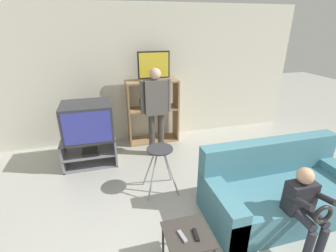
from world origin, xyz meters
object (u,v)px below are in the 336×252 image
object	(u,v)px
remote_control_black	(196,235)
person_standing_adult	(156,105)
media_shelf	(153,111)
person_seated_child	(305,205)
tv_stand	(90,151)
television_flat	(154,67)
television_main	(88,121)
couch	(280,191)
remote_control_white	(182,236)
snack_table	(187,238)
folding_stool	(160,157)

from	to	relation	value
remote_control_black	person_standing_adult	bearing A→B (deg)	91.49
media_shelf	person_seated_child	xyz separation A→B (m)	(0.95, -2.95, -0.09)
tv_stand	remote_control_black	bearing A→B (deg)	-66.46
tv_stand	television_flat	bearing A→B (deg)	24.89
television_main	television_flat	bearing A→B (deg)	25.15
couch	media_shelf	bearing A→B (deg)	114.69
television_main	person_standing_adult	world-z (taller)	person_standing_adult
television_main	remote_control_black	distance (m)	2.54
remote_control_white	person_standing_adult	bearing A→B (deg)	72.81
remote_control_white	person_seated_child	bearing A→B (deg)	-12.19
snack_table	person_standing_adult	bearing A→B (deg)	84.43
media_shelf	snack_table	distance (m)	2.91
media_shelf	television_flat	world-z (taller)	television_flat
snack_table	remote_control_black	bearing A→B (deg)	-29.84
snack_table	media_shelf	bearing A→B (deg)	84.34
person_seated_child	person_standing_adult	bearing A→B (deg)	113.11
tv_stand	television_flat	world-z (taller)	television_flat
tv_stand	television_flat	size ratio (longest dim) A/B	1.46
media_shelf	couch	xyz separation A→B (m)	(1.11, -2.42, -0.35)
person_standing_adult	person_seated_child	xyz separation A→B (m)	(1.01, -2.37, -0.41)
tv_stand	media_shelf	distance (m)	1.43
television_main	person_standing_adult	xyz separation A→B (m)	(1.14, 0.02, 0.17)
media_shelf	folding_stool	world-z (taller)	media_shelf
couch	television_main	bearing A→B (deg)	141.76
folding_stool	person_seated_child	xyz separation A→B (m)	(1.20, -1.32, -0.00)
remote_control_black	tv_stand	bearing A→B (deg)	118.90
folding_stool	remote_control_black	world-z (taller)	folding_stool
person_seated_child	snack_table	bearing A→B (deg)	176.90
folding_stool	television_flat	bearing A→B (deg)	79.95
folding_stool	snack_table	xyz separation A→B (m)	(-0.04, -1.25, -0.18)
media_shelf	folding_stool	bearing A→B (deg)	-98.63
folding_stool	person_standing_adult	bearing A→B (deg)	79.93
remote_control_black	folding_stool	bearing A→B (deg)	96.61
snack_table	remote_control_white	bearing A→B (deg)	-159.01
remote_control_white	tv_stand	bearing A→B (deg)	100.77
media_shelf	person_standing_adult	distance (m)	0.67
folding_stool	couch	size ratio (longest dim) A/B	0.36
television_flat	folding_stool	bearing A→B (deg)	-100.05
remote_control_black	remote_control_white	xyz separation A→B (m)	(-0.13, 0.02, 0.00)
media_shelf	folding_stool	size ratio (longest dim) A/B	1.83
television_main	remote_control_white	distance (m)	2.48
snack_table	person_standing_adult	world-z (taller)	person_standing_adult
television_main	folding_stool	world-z (taller)	television_main
tv_stand	couch	world-z (taller)	couch
television_main	snack_table	size ratio (longest dim) A/B	1.81
snack_table	remote_control_white	size ratio (longest dim) A/B	3.00
snack_table	folding_stool	bearing A→B (deg)	88.26
remote_control_white	couch	distance (m)	1.54
television_flat	snack_table	bearing A→B (deg)	-96.44
snack_table	television_flat	bearing A→B (deg)	83.56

